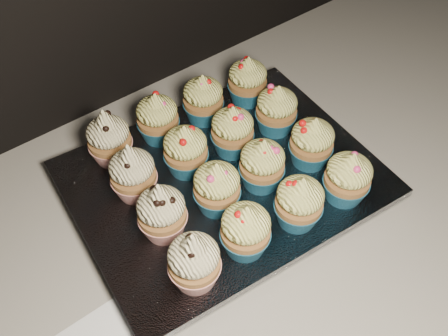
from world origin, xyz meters
name	(u,v)px	position (x,y,z in m)	size (l,w,h in m)	color
cabinet	(269,306)	(0.00, 1.70, 0.43)	(2.40, 0.60, 0.86)	black
worktop	(289,177)	(0.00, 1.70, 0.88)	(2.44, 0.64, 0.04)	beige
baking_tray	(224,186)	(-0.11, 1.73, 0.91)	(0.38, 0.29, 0.02)	black
foil_lining	(224,178)	(-0.11, 1.73, 0.93)	(0.42, 0.33, 0.01)	silver
cupcake_0	(194,261)	(-0.23, 1.62, 0.97)	(0.06, 0.06, 0.10)	#A21E16
cupcake_1	(246,230)	(-0.16, 1.62, 0.97)	(0.06, 0.06, 0.08)	#1C6185
cupcake_2	(299,202)	(-0.08, 1.61, 0.97)	(0.06, 0.06, 0.08)	#1C6185
cupcake_3	(348,178)	(0.00, 1.60, 0.97)	(0.06, 0.06, 0.08)	#1C6185
cupcake_4	(162,212)	(-0.22, 1.70, 0.97)	(0.06, 0.06, 0.10)	#A21E16
cupcake_5	(217,187)	(-0.15, 1.69, 0.97)	(0.06, 0.06, 0.08)	#1C6185
cupcake_6	(262,164)	(-0.07, 1.69, 0.97)	(0.06, 0.06, 0.08)	#1C6185
cupcake_7	(312,142)	(0.01, 1.67, 0.97)	(0.06, 0.06, 0.08)	#1C6185
cupcake_8	(133,173)	(-0.22, 1.78, 0.97)	(0.06, 0.06, 0.10)	#A21E16
cupcake_9	(186,150)	(-0.14, 1.77, 0.97)	(0.06, 0.06, 0.08)	#1C6185
cupcake_10	(232,131)	(-0.07, 1.76, 0.97)	(0.06, 0.06, 0.08)	#1C6185
cupcake_11	(276,110)	(0.01, 1.76, 0.97)	(0.06, 0.06, 0.08)	#1C6185
cupcake_12	(109,138)	(-0.21, 1.85, 0.97)	(0.06, 0.06, 0.10)	#A21E16
cupcake_13	(158,118)	(-0.14, 1.85, 0.97)	(0.06, 0.06, 0.08)	#1C6185
cupcake_14	(203,99)	(-0.06, 1.84, 0.97)	(0.06, 0.06, 0.08)	#1C6185
cupcake_15	(248,81)	(0.02, 1.83, 0.97)	(0.06, 0.06, 0.08)	#1C6185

